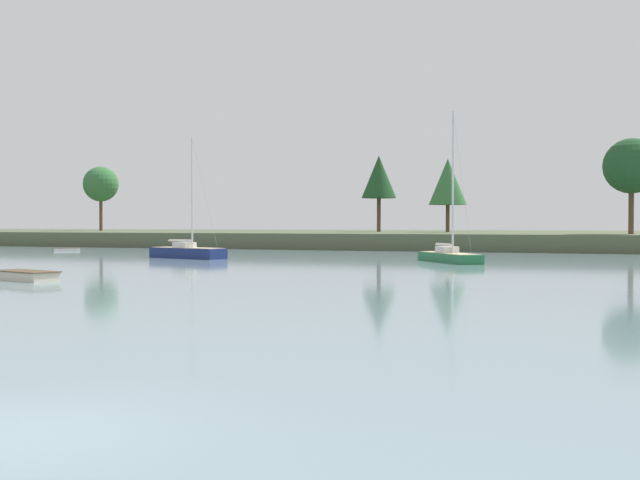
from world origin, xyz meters
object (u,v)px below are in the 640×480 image
(sailboat_navy, at_px, (187,255))
(dinghy_cream, at_px, (26,277))
(dinghy_white, at_px, (67,250))
(sailboat_green, at_px, (449,259))

(sailboat_navy, height_order, dinghy_cream, sailboat_navy)
(sailboat_navy, distance_m, dinghy_white, 23.72)
(dinghy_cream, bearing_deg, dinghy_white, 125.92)
(sailboat_green, height_order, dinghy_white, sailboat_green)
(sailboat_navy, height_order, dinghy_white, sailboat_navy)
(sailboat_green, height_order, sailboat_navy, sailboat_green)
(sailboat_green, bearing_deg, sailboat_navy, -177.12)
(sailboat_navy, relative_size, dinghy_white, 3.93)
(sailboat_green, distance_m, dinghy_cream, 30.52)
(sailboat_navy, bearing_deg, sailboat_green, 2.88)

